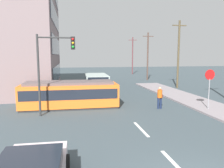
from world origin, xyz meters
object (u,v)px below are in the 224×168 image
Objects in this scene: city_bus at (96,81)px; traffic_light_mast at (53,60)px; pedestrian_crossing at (160,96)px; streetcar_tram at (70,94)px; stop_sign at (210,81)px; utility_pole_far at (148,55)px; utility_pole_mid at (178,53)px; utility_pole_distant at (133,55)px.

traffic_light_mast reaches higher than city_bus.
pedestrian_crossing is at bearing 2.98° from traffic_light_mast.
traffic_light_mast is (-7.74, -0.40, 2.78)m from pedestrian_crossing.
streetcar_tram is 1.43× the size of city_bus.
stop_sign is (6.94, -11.36, 1.17)m from city_bus.
streetcar_tram is at bearing -126.55° from utility_pole_far.
stop_sign is 0.35× the size of utility_pole_mid.
pedestrian_crossing is 0.20× the size of utility_pole_mid.
utility_pole_distant is at bearing 64.94° from traffic_light_mast.
streetcar_tram is at bearing 165.21° from pedestrian_crossing.
utility_pole_far is (12.51, 16.88, 2.98)m from streetcar_tram.
traffic_light_mast reaches higher than stop_sign.
city_bus is 22.96m from utility_pole_distant.
city_bus is 1.80× the size of stop_sign.
utility_pole_mid reaches higher than utility_pole_distant.
utility_pole_mid reaches higher than utility_pole_far.
utility_pole_mid is 1.04× the size of utility_pole_distant.
utility_pole_far is at bearing 72.66° from pedestrian_crossing.
traffic_light_mast is at bearing -115.65° from streetcar_tram.
utility_pole_distant is (0.24, 20.87, -0.14)m from utility_pole_mid.
city_bus is 3.10× the size of pedestrian_crossing.
city_bus is (3.06, 8.42, -0.03)m from streetcar_tram.
utility_pole_distant is (13.38, 28.68, 3.10)m from streetcar_tram.
stop_sign reaches higher than city_bus.
utility_pole_far reaches higher than stop_sign.
pedestrian_crossing is (3.64, -10.19, -0.08)m from city_bus.
utility_pole_far is at bearing 41.81° from city_bus.
streetcar_tram is 2.56× the size of stop_sign.
utility_pole_mid reaches higher than city_bus.
traffic_light_mast is (-4.10, -10.59, 2.69)m from city_bus.
utility_pole_far is (13.56, 19.05, 0.32)m from traffic_light_mast.
utility_pole_far reaches higher than streetcar_tram.
utility_pole_mid is at bearing -90.67° from utility_pole_distant.
stop_sign is at bearing -97.24° from utility_pole_far.
utility_pole_mid is 9.08m from utility_pole_far.
traffic_light_mast is at bearing -144.85° from utility_pole_mid.
streetcar_tram reaches higher than pedestrian_crossing.
utility_pole_mid is (13.14, 7.82, 3.24)m from streetcar_tram.
utility_pole_far is (9.46, 8.46, 3.01)m from city_bus.
pedestrian_crossing is at bearing -123.93° from utility_pole_mid.
pedestrian_crossing is at bearing -107.34° from utility_pole_far.
utility_pole_mid is (6.45, 9.59, 3.35)m from pedestrian_crossing.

